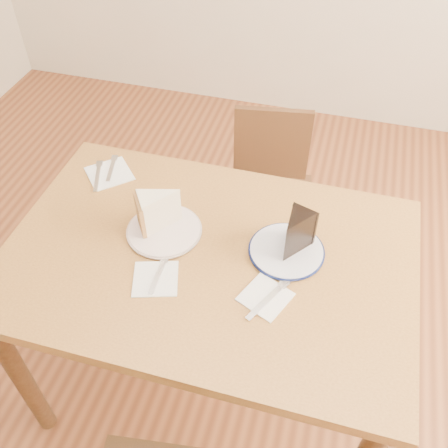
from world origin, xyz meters
TOP-DOWN VIEW (x-y plane):
  - ground at (0.00, 0.00)m, footprint 4.00×4.00m
  - table at (0.00, 0.00)m, footprint 1.20×0.80m
  - chair_far at (0.06, 0.67)m, footprint 0.43×0.43m
  - plate_cream at (-0.15, 0.05)m, footprint 0.22×0.22m
  - plate_navy at (0.22, 0.07)m, footprint 0.21×0.21m
  - carrot_cake at (-0.17, 0.07)m, footprint 0.15×0.14m
  - chocolate_cake at (0.24, 0.07)m, footprint 0.11×0.13m
  - napkin_cream at (-0.11, -0.13)m, footprint 0.16×0.16m
  - napkin_navy at (0.20, -0.11)m, footprint 0.16×0.16m
  - napkin_spare at (-0.43, 0.26)m, footprint 0.20×0.20m
  - fork_cream at (-0.11, -0.11)m, footprint 0.02×0.14m
  - knife_navy at (0.20, -0.12)m, footprint 0.09×0.16m
  - fork_spare at (-0.43, 0.28)m, footprint 0.05×0.14m
  - knife_spare at (-0.46, 0.23)m, footprint 0.07×0.15m

SIDE VIEW (x-z plane):
  - ground at x=0.00m, z-range 0.00..0.00m
  - chair_far at x=0.06m, z-range 0.04..0.80m
  - table at x=0.00m, z-range 0.28..1.03m
  - napkin_cream at x=-0.11m, z-range 0.75..0.75m
  - napkin_navy at x=0.20m, z-range 0.75..0.75m
  - napkin_spare at x=-0.43m, z-range 0.75..0.75m
  - plate_cream at x=-0.15m, z-range 0.75..0.76m
  - plate_navy at x=0.22m, z-range 0.75..0.76m
  - fork_cream at x=-0.11m, z-range 0.75..0.76m
  - knife_navy at x=0.20m, z-range 0.75..0.76m
  - fork_spare at x=-0.43m, z-range 0.75..0.76m
  - knife_spare at x=-0.46m, z-range 0.75..0.76m
  - carrot_cake at x=-0.17m, z-range 0.76..0.87m
  - chocolate_cake at x=0.24m, z-range 0.76..0.88m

